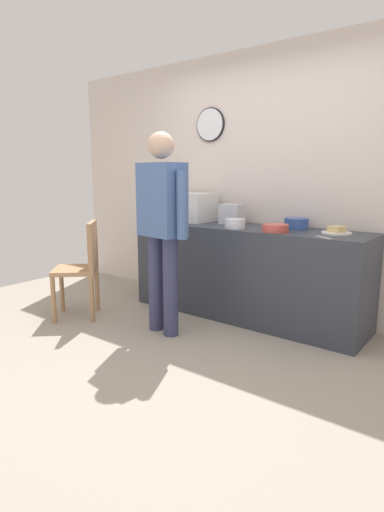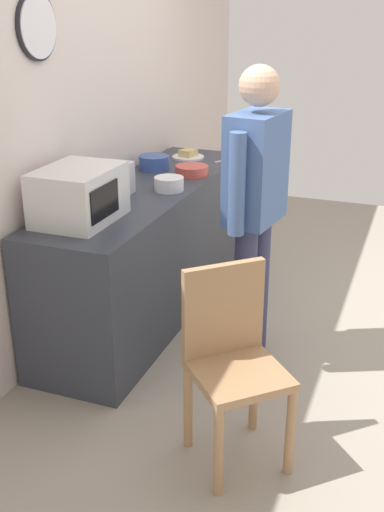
# 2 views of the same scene
# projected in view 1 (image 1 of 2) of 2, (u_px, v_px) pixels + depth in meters

# --- Properties ---
(ground_plane) EXTENTS (6.00, 6.00, 0.00)m
(ground_plane) POSITION_uv_depth(u_px,v_px,m) (166.00, 359.00, 3.16)
(ground_plane) COLOR #9E9384
(back_wall) EXTENTS (5.40, 0.13, 2.60)m
(back_wall) POSITION_uv_depth(u_px,v_px,m) (270.00, 183.00, 4.15)
(back_wall) COLOR silver
(back_wall) RESTS_ON ground_plane
(kitchen_counter) EXTENTS (2.33, 0.62, 0.89)m
(kitchen_counter) POSITION_uv_depth(u_px,v_px,m) (245.00, 272.00, 4.04)
(kitchen_counter) COLOR #333842
(kitchen_counter) RESTS_ON ground_plane
(microwave) EXTENTS (0.50, 0.39, 0.30)m
(microwave) POSITION_uv_depth(u_px,v_px,m) (189.00, 207.00, 4.44)
(microwave) COLOR silver
(microwave) RESTS_ON kitchen_counter
(sandwich_plate) EXTENTS (0.25, 0.25, 0.07)m
(sandwich_plate) POSITION_uv_depth(u_px,v_px,m) (336.00, 231.00, 3.48)
(sandwich_plate) COLOR white
(sandwich_plate) RESTS_ON kitchen_counter
(salad_bowl) EXTENTS (0.19, 0.19, 0.09)m
(salad_bowl) POSITION_uv_depth(u_px,v_px,m) (235.00, 224.00, 3.84)
(salad_bowl) COLOR white
(salad_bowl) RESTS_ON kitchen_counter
(cereal_bowl) EXTENTS (0.22, 0.22, 0.10)m
(cereal_bowl) POSITION_uv_depth(u_px,v_px,m) (296.00, 223.00, 3.81)
(cereal_bowl) COLOR #33519E
(cereal_bowl) RESTS_ON kitchen_counter
(mixing_bowl) EXTENTS (0.23, 0.23, 0.07)m
(mixing_bowl) POSITION_uv_depth(u_px,v_px,m) (275.00, 228.00, 3.60)
(mixing_bowl) COLOR #C64C42
(mixing_bowl) RESTS_ON kitchen_counter
(toaster) EXTENTS (0.22, 0.18, 0.20)m
(toaster) POSITION_uv_depth(u_px,v_px,m) (232.00, 214.00, 4.18)
(toaster) COLOR silver
(toaster) RESTS_ON kitchen_counter
(fork_utensil) EXTENTS (0.17, 0.08, 0.01)m
(fork_utensil) POSITION_uv_depth(u_px,v_px,m) (269.00, 225.00, 4.08)
(fork_utensil) COLOR silver
(fork_utensil) RESTS_ON kitchen_counter
(spoon_utensil) EXTENTS (0.15, 0.11, 0.01)m
(spoon_utensil) POSITION_uv_depth(u_px,v_px,m) (324.00, 237.00, 3.26)
(spoon_utensil) COLOR silver
(spoon_utensil) RESTS_ON kitchen_counter
(person_standing) EXTENTS (0.59, 0.29, 1.73)m
(person_standing) POSITION_uv_depth(u_px,v_px,m) (162.00, 219.00, 3.51)
(person_standing) COLOR #35385C
(person_standing) RESTS_ON ground_plane
(wooden_chair) EXTENTS (0.57, 0.57, 0.94)m
(wooden_chair) POSITION_uv_depth(u_px,v_px,m) (83.00, 265.00, 4.02)
(wooden_chair) COLOR #A87F56
(wooden_chair) RESTS_ON ground_plane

